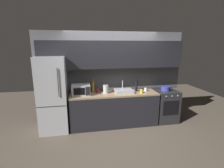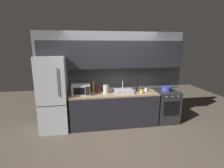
# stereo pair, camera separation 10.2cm
# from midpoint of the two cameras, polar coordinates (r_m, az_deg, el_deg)

# --- Properties ---
(ground_plane) EXTENTS (10.00, 10.00, 0.00)m
(ground_plane) POSITION_cam_midpoint_polar(r_m,az_deg,el_deg) (3.97, 2.60, -19.43)
(ground_plane) COLOR #4C4238
(back_wall) EXTENTS (4.06, 0.44, 2.50)m
(back_wall) POSITION_cam_midpoint_polar(r_m,az_deg,el_deg) (4.56, -0.62, 5.72)
(back_wall) COLOR slate
(back_wall) RESTS_ON ground
(counter_run) EXTENTS (2.32, 0.60, 0.90)m
(counter_run) POSITION_cam_midpoint_polar(r_m,az_deg,el_deg) (4.55, 0.07, -8.62)
(counter_run) COLOR black
(counter_run) RESTS_ON ground
(refrigerator) EXTENTS (0.68, 0.69, 1.89)m
(refrigerator) POSITION_cam_midpoint_polar(r_m,az_deg,el_deg) (4.39, -20.12, -3.47)
(refrigerator) COLOR #ADAFB5
(refrigerator) RESTS_ON ground
(oven_range) EXTENTS (0.60, 0.62, 0.90)m
(oven_range) POSITION_cam_midpoint_polar(r_m,az_deg,el_deg) (5.03, 17.25, -7.09)
(oven_range) COLOR #232326
(oven_range) RESTS_ON ground
(microwave) EXTENTS (0.46, 0.35, 0.27)m
(microwave) POSITION_cam_midpoint_polar(r_m,az_deg,el_deg) (4.32, -11.26, -1.91)
(microwave) COLOR #A8AAAF
(microwave) RESTS_ON counter_run
(sink_basin) EXTENTS (0.48, 0.38, 0.30)m
(sink_basin) POSITION_cam_midpoint_polar(r_m,az_deg,el_deg) (4.48, 3.35, -2.38)
(sink_basin) COLOR #ADAFB5
(sink_basin) RESTS_ON counter_run
(kettle) EXTENTS (0.18, 0.14, 0.24)m
(kettle) POSITION_cam_midpoint_polar(r_m,az_deg,el_deg) (4.40, -2.81, -1.73)
(kettle) COLOR #B7BABF
(kettle) RESTS_ON counter_run
(wine_bottle_amber) EXTENTS (0.06, 0.06, 0.34)m
(wine_bottle_amber) POSITION_cam_midpoint_polar(r_m,az_deg,el_deg) (4.51, -7.14, -1.03)
(wine_bottle_amber) COLOR #B27019
(wine_bottle_amber) RESTS_ON counter_run
(wine_bottle_dark) EXTENTS (0.06, 0.06, 0.37)m
(wine_bottle_dark) POSITION_cam_midpoint_polar(r_m,az_deg,el_deg) (4.60, 7.73, -0.57)
(wine_bottle_dark) COLOR black
(wine_bottle_dark) RESTS_ON counter_run
(mug_white) EXTENTS (0.07, 0.07, 0.09)m
(mug_white) POSITION_cam_midpoint_polar(r_m,az_deg,el_deg) (4.69, 10.81, -1.85)
(mug_white) COLOR silver
(mug_white) RESTS_ON counter_run
(mug_yellow) EXTENTS (0.07, 0.07, 0.09)m
(mug_yellow) POSITION_cam_midpoint_polar(r_m,az_deg,el_deg) (4.48, 9.39, -2.48)
(mug_yellow) COLOR gold
(mug_yellow) RESTS_ON counter_run
(mug_red) EXTENTS (0.08, 0.08, 0.10)m
(mug_red) POSITION_cam_midpoint_polar(r_m,az_deg,el_deg) (4.50, -5.39, -2.25)
(mug_red) COLOR #A82323
(mug_red) RESTS_ON counter_run
(cooking_pot) EXTENTS (0.25, 0.25, 0.12)m
(cooking_pot) POSITION_cam_midpoint_polar(r_m,az_deg,el_deg) (4.87, 17.24, -1.47)
(cooking_pot) COLOR #333899
(cooking_pot) RESTS_ON oven_range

